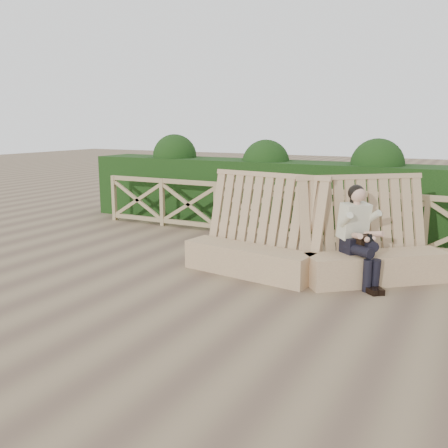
% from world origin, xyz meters
% --- Properties ---
extents(ground, '(60.00, 60.00, 0.00)m').
position_xyz_m(ground, '(0.00, 0.00, 0.00)').
color(ground, brown).
rests_on(ground, ground).
extents(bench, '(3.92, 1.99, 1.59)m').
position_xyz_m(bench, '(0.75, 1.30, 0.40)').
color(bench, '#987357').
rests_on(bench, ground).
extents(woman, '(0.85, 0.84, 1.47)m').
position_xyz_m(woman, '(1.45, 1.32, 0.78)').
color(woman, black).
rests_on(woman, ground).
extents(guardrail, '(10.10, 0.09, 1.10)m').
position_xyz_m(guardrail, '(0.00, 3.50, 0.55)').
color(guardrail, olive).
rests_on(guardrail, ground).
extents(hedge, '(12.00, 1.20, 1.50)m').
position_xyz_m(hedge, '(0.00, 4.70, 0.75)').
color(hedge, black).
rests_on(hedge, ground).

